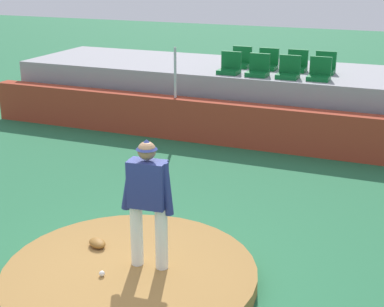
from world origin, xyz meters
TOP-DOWN VIEW (x-y plane):
  - ground_plane at (0.00, 0.00)m, footprint 60.00×60.00m
  - pitchers_mound at (0.00, 0.00)m, footprint 3.29×3.29m
  - pitcher at (0.21, 0.16)m, footprint 0.71×0.29m
  - baseball at (-0.23, -0.30)m, footprint 0.07×0.07m
  - fielding_glove at (-0.70, 0.36)m, footprint 0.36×0.33m
  - brick_barrier at (0.00, 6.04)m, footprint 13.90×0.40m
  - fence_post_left at (-2.02, 6.04)m, footprint 0.06×0.06m
  - bleacher_platform at (0.00, 7.99)m, footprint 13.41×3.03m
  - stadium_chair_0 at (-1.04, 7.00)m, footprint 0.48×0.44m
  - stadium_chair_1 at (-0.34, 6.97)m, footprint 0.48×0.44m
  - stadium_chair_2 at (0.37, 6.98)m, footprint 0.48×0.44m
  - stadium_chair_3 at (1.06, 7.03)m, footprint 0.48×0.44m
  - stadium_chair_4 at (-1.05, 7.92)m, footprint 0.48×0.44m
  - stadium_chair_5 at (-0.36, 7.88)m, footprint 0.48×0.44m
  - stadium_chair_6 at (0.36, 7.89)m, footprint 0.48×0.44m
  - stadium_chair_7 at (1.03, 7.88)m, footprint 0.48×0.44m

SIDE VIEW (x-z plane):
  - ground_plane at x=0.00m, z-range 0.00..0.00m
  - pitchers_mound at x=0.00m, z-range 0.00..0.20m
  - baseball at x=-0.23m, z-range 0.20..0.27m
  - fielding_glove at x=-0.70m, z-range 0.20..0.31m
  - brick_barrier at x=0.00m, z-range 0.00..0.97m
  - bleacher_platform at x=0.00m, z-range 0.00..1.43m
  - pitcher at x=0.21m, z-range 0.34..2.06m
  - fence_post_left at x=-2.02m, z-range 0.97..2.12m
  - stadium_chair_0 at x=-1.04m, z-range 1.34..1.84m
  - stadium_chair_1 at x=-0.34m, z-range 1.34..1.84m
  - stadium_chair_2 at x=0.37m, z-range 1.34..1.84m
  - stadium_chair_3 at x=1.06m, z-range 1.34..1.84m
  - stadium_chair_4 at x=-1.05m, z-range 1.34..1.84m
  - stadium_chair_5 at x=-0.36m, z-range 1.34..1.84m
  - stadium_chair_6 at x=0.36m, z-range 1.34..1.84m
  - stadium_chair_7 at x=1.03m, z-range 1.34..1.84m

